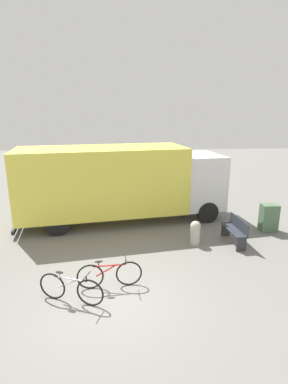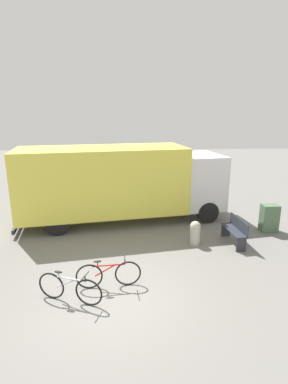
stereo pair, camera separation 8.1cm
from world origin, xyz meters
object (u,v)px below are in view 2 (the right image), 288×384
at_px(bicycle_middle, 109,274).
at_px(bollard_near_bench, 195,232).
at_px(bicycle_near, 70,288).
at_px(park_bench, 235,230).
at_px(delivery_truck, 120,181).
at_px(utility_box, 269,218).

xyz_separation_m(bicycle_middle, bollard_near_bench, (2.91, 2.52, 0.09)).
height_order(bicycle_near, bicycle_middle, same).
height_order(bicycle_near, bollard_near_bench, bollard_near_bench).
distance_m(bicycle_middle, bollard_near_bench, 3.86).
distance_m(bicycle_near, bicycle_middle, 1.11).
relative_size(bicycle_near, bicycle_middle, 0.95).
bearing_deg(park_bench, bicycle_middle, 115.57).
bearing_deg(bollard_near_bench, park_bench, 0.21).
bearing_deg(bicycle_middle, bollard_near_bench, 35.24).
height_order(bicycle_middle, bollard_near_bench, bollard_near_bench).
relative_size(park_bench, bicycle_near, 0.87).
bearing_deg(delivery_truck, bicycle_middle, -101.84).
bearing_deg(utility_box, delivery_truck, 164.58).
bearing_deg(delivery_truck, utility_box, -24.65).
height_order(bicycle_near, utility_box, utility_box).
relative_size(bicycle_middle, utility_box, 1.61).
bearing_deg(bicycle_near, delivery_truck, 98.16).
bearing_deg(bicycle_middle, delivery_truck, 81.72).
bearing_deg(bollard_near_bench, delivery_truck, 135.29).
xyz_separation_m(delivery_truck, utility_box, (5.85, -1.61, -1.21)).
bearing_deg(utility_box, bicycle_near, -149.30).
distance_m(park_bench, bollard_near_bench, 1.45).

